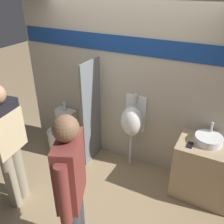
# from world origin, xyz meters

# --- Properties ---
(ground_plane) EXTENTS (16.00, 16.00, 0.00)m
(ground_plane) POSITION_xyz_m (0.00, 0.00, 0.00)
(ground_plane) COLOR #997F5B
(display_wall) EXTENTS (3.65, 0.07, 2.70)m
(display_wall) POSITION_xyz_m (0.00, 0.60, 1.36)
(display_wall) COLOR #B2A893
(display_wall) RESTS_ON ground_plane
(sink_counter) EXTENTS (0.82, 0.54, 0.83)m
(sink_counter) POSITION_xyz_m (1.37, 0.30, 0.42)
(sink_counter) COLOR tan
(sink_counter) RESTS_ON ground_plane
(sink_basin) EXTENTS (0.35, 0.35, 0.24)m
(sink_basin) POSITION_xyz_m (1.32, 0.35, 0.88)
(sink_basin) COLOR silver
(sink_basin) RESTS_ON sink_counter
(cell_phone) EXTENTS (0.07, 0.14, 0.01)m
(cell_phone) POSITION_xyz_m (1.12, 0.19, 0.84)
(cell_phone) COLOR black
(cell_phone) RESTS_ON sink_counter
(divider_near_counter) EXTENTS (0.03, 0.52, 1.70)m
(divider_near_counter) POSITION_xyz_m (-0.44, 0.31, 0.85)
(divider_near_counter) COLOR slate
(divider_near_counter) RESTS_ON ground_plane
(urinal_near_counter) EXTENTS (0.34, 0.31, 1.23)m
(urinal_near_counter) POSITION_xyz_m (0.21, 0.42, 0.82)
(urinal_near_counter) COLOR silver
(urinal_near_counter) RESTS_ON ground_plane
(toilet) EXTENTS (0.38, 0.54, 0.83)m
(toilet) POSITION_xyz_m (-1.08, 0.28, 0.29)
(toilet) COLOR silver
(toilet) RESTS_ON ground_plane
(person_in_vest) EXTENTS (0.27, 0.60, 1.71)m
(person_in_vest) POSITION_xyz_m (-0.85, -0.97, 1.00)
(person_in_vest) COLOR gray
(person_in_vest) RESTS_ON ground_plane
(person_with_lanyard) EXTENTS (0.36, 0.57, 1.76)m
(person_with_lanyard) POSITION_xyz_m (0.30, -1.24, 0.97)
(person_with_lanyard) COLOR #3D3D42
(person_with_lanyard) RESTS_ON ground_plane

